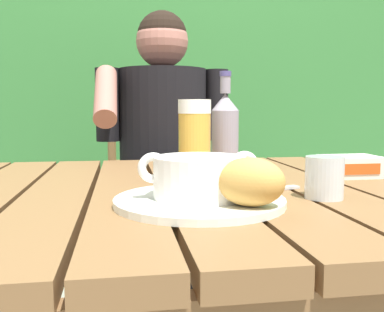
{
  "coord_description": "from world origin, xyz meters",
  "views": [
    {
      "loc": [
        -0.13,
        -0.87,
        0.9
      ],
      "look_at": [
        -0.0,
        -0.07,
        0.81
      ],
      "focal_mm": 40.91,
      "sensor_mm": 36.0,
      "label": 1
    }
  ],
  "objects_px": {
    "soup_bowl": "(199,176)",
    "beer_bottle": "(225,133)",
    "table_knife": "(260,190)",
    "serving_plate": "(199,201)",
    "beer_glass": "(195,141)",
    "butter_tub": "(350,166)",
    "water_glass_small": "(324,177)",
    "person_eating": "(163,154)",
    "chair_near_diner": "(160,208)",
    "bread_roll": "(250,182)"
  },
  "relations": [
    {
      "from": "bread_roll",
      "to": "person_eating",
      "type": "bearing_deg",
      "value": 92.43
    },
    {
      "from": "serving_plate",
      "to": "bread_roll",
      "type": "xyz_separation_m",
      "value": [
        0.06,
        -0.08,
        0.04
      ]
    },
    {
      "from": "beer_bottle",
      "to": "chair_near_diner",
      "type": "bearing_deg",
      "value": 96.6
    },
    {
      "from": "serving_plate",
      "to": "beer_glass",
      "type": "distance_m",
      "value": 0.25
    },
    {
      "from": "person_eating",
      "to": "butter_tub",
      "type": "height_order",
      "value": "person_eating"
    },
    {
      "from": "soup_bowl",
      "to": "beer_bottle",
      "type": "height_order",
      "value": "beer_bottle"
    },
    {
      "from": "butter_tub",
      "to": "table_knife",
      "type": "bearing_deg",
      "value": -150.87
    },
    {
      "from": "person_eating",
      "to": "beer_glass",
      "type": "xyz_separation_m",
      "value": [
        0.01,
        -0.65,
        0.1
      ]
    },
    {
      "from": "bread_roll",
      "to": "beer_bottle",
      "type": "xyz_separation_m",
      "value": [
        0.05,
        0.38,
        0.05
      ]
    },
    {
      "from": "soup_bowl",
      "to": "table_knife",
      "type": "bearing_deg",
      "value": 33.53
    },
    {
      "from": "water_glass_small",
      "to": "butter_tub",
      "type": "xyz_separation_m",
      "value": [
        0.17,
        0.22,
        -0.01
      ]
    },
    {
      "from": "serving_plate",
      "to": "water_glass_small",
      "type": "xyz_separation_m",
      "value": [
        0.23,
        0.01,
        0.03
      ]
    },
    {
      "from": "beer_bottle",
      "to": "soup_bowl",
      "type": "bearing_deg",
      "value": -110.76
    },
    {
      "from": "butter_tub",
      "to": "chair_near_diner",
      "type": "bearing_deg",
      "value": 113.85
    },
    {
      "from": "bread_roll",
      "to": "beer_glass",
      "type": "bearing_deg",
      "value": 96.41
    },
    {
      "from": "beer_glass",
      "to": "butter_tub",
      "type": "distance_m",
      "value": 0.38
    },
    {
      "from": "water_glass_small",
      "to": "table_knife",
      "type": "relative_size",
      "value": 0.51
    },
    {
      "from": "bread_roll",
      "to": "water_glass_small",
      "type": "height_order",
      "value": "bread_roll"
    },
    {
      "from": "beer_glass",
      "to": "water_glass_small",
      "type": "xyz_separation_m",
      "value": [
        0.2,
        -0.21,
        -0.05
      ]
    },
    {
      "from": "bread_roll",
      "to": "water_glass_small",
      "type": "bearing_deg",
      "value": 28.88
    },
    {
      "from": "bread_roll",
      "to": "beer_bottle",
      "type": "distance_m",
      "value": 0.39
    },
    {
      "from": "bread_roll",
      "to": "butter_tub",
      "type": "height_order",
      "value": "bread_roll"
    },
    {
      "from": "beer_bottle",
      "to": "water_glass_small",
      "type": "xyz_separation_m",
      "value": [
        0.11,
        -0.29,
        -0.06
      ]
    },
    {
      "from": "bread_roll",
      "to": "table_knife",
      "type": "height_order",
      "value": "bread_roll"
    },
    {
      "from": "beer_glass",
      "to": "butter_tub",
      "type": "relative_size",
      "value": 1.38
    },
    {
      "from": "beer_bottle",
      "to": "table_knife",
      "type": "height_order",
      "value": "beer_bottle"
    },
    {
      "from": "beer_glass",
      "to": "serving_plate",
      "type": "bearing_deg",
      "value": -97.52
    },
    {
      "from": "table_knife",
      "to": "chair_near_diner",
      "type": "bearing_deg",
      "value": 96.09
    },
    {
      "from": "soup_bowl",
      "to": "beer_glass",
      "type": "distance_m",
      "value": 0.23
    },
    {
      "from": "beer_bottle",
      "to": "butter_tub",
      "type": "relative_size",
      "value": 1.91
    },
    {
      "from": "chair_near_diner",
      "to": "water_glass_small",
      "type": "height_order",
      "value": "chair_near_diner"
    },
    {
      "from": "person_eating",
      "to": "beer_bottle",
      "type": "relative_size",
      "value": 5.13
    },
    {
      "from": "serving_plate",
      "to": "beer_glass",
      "type": "xyz_separation_m",
      "value": [
        0.03,
        0.23,
        0.08
      ]
    },
    {
      "from": "chair_near_diner",
      "to": "beer_glass",
      "type": "distance_m",
      "value": 0.92
    },
    {
      "from": "person_eating",
      "to": "butter_tub",
      "type": "xyz_separation_m",
      "value": [
        0.38,
        -0.64,
        0.03
      ]
    },
    {
      "from": "soup_bowl",
      "to": "chair_near_diner",
      "type": "bearing_deg",
      "value": 88.59
    },
    {
      "from": "beer_bottle",
      "to": "butter_tub",
      "type": "bearing_deg",
      "value": -13.82
    },
    {
      "from": "soup_bowl",
      "to": "bread_roll",
      "type": "height_order",
      "value": "soup_bowl"
    },
    {
      "from": "person_eating",
      "to": "table_knife",
      "type": "height_order",
      "value": "person_eating"
    },
    {
      "from": "bread_roll",
      "to": "beer_glass",
      "type": "relative_size",
      "value": 0.73
    },
    {
      "from": "serving_plate",
      "to": "bread_roll",
      "type": "bearing_deg",
      "value": -49.4
    },
    {
      "from": "chair_near_diner",
      "to": "water_glass_small",
      "type": "xyz_separation_m",
      "value": [
        0.2,
        -1.07,
        0.29
      ]
    },
    {
      "from": "chair_near_diner",
      "to": "water_glass_small",
      "type": "distance_m",
      "value": 1.12
    },
    {
      "from": "beer_glass",
      "to": "beer_bottle",
      "type": "distance_m",
      "value": 0.12
    },
    {
      "from": "chair_near_diner",
      "to": "soup_bowl",
      "type": "bearing_deg",
      "value": -91.41
    },
    {
      "from": "chair_near_diner",
      "to": "beer_bottle",
      "type": "height_order",
      "value": "chair_near_diner"
    },
    {
      "from": "soup_bowl",
      "to": "water_glass_small",
      "type": "bearing_deg",
      "value": 3.63
    },
    {
      "from": "beer_glass",
      "to": "water_glass_small",
      "type": "height_order",
      "value": "beer_glass"
    },
    {
      "from": "soup_bowl",
      "to": "beer_glass",
      "type": "bearing_deg",
      "value": 82.48
    },
    {
      "from": "chair_near_diner",
      "to": "soup_bowl",
      "type": "relative_size",
      "value": 4.95
    }
  ]
}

